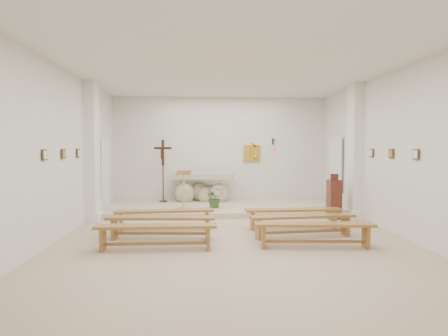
{
  "coord_description": "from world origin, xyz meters",
  "views": [
    {
      "loc": [
        -0.63,
        -8.2,
        1.86
      ],
      "look_at": [
        -0.07,
        1.6,
        1.34
      ],
      "focal_mm": 32.0,
      "sensor_mm": 36.0,
      "label": 1
    }
  ],
  "objects": [
    {
      "name": "crucifix_stand",
      "position": [
        -1.82,
        4.3,
        1.27
      ],
      "size": [
        0.56,
        0.26,
        1.94
      ],
      "rotation": [
        0.0,
        0.0,
        -0.36
      ],
      "color": "#3D1C13",
      "rests_on": "sanctuary_platform"
    },
    {
      "name": "station_frame_right_rear",
      "position": [
        3.47,
        1.2,
        1.72
      ],
      "size": [
        0.03,
        0.2,
        0.2
      ],
      "primitive_type": "cube",
      "color": "#42321D",
      "rests_on": "wall_right"
    },
    {
      "name": "radiator_left",
      "position": [
        -3.43,
        2.7,
        0.27
      ],
      "size": [
        0.1,
        0.85,
        0.52
      ],
      "primitive_type": "cube",
      "color": "silver",
      "rests_on": "ground"
    },
    {
      "name": "bench_left_third",
      "position": [
        -1.45,
        -1.03,
        0.35
      ],
      "size": [
        2.19,
        0.36,
        0.46
      ],
      "rotation": [
        0.0,
        0.0,
        0.0
      ],
      "color": "brown",
      "rests_on": "ground"
    },
    {
      "name": "wall_back",
      "position": [
        0.0,
        4.99,
        1.75
      ],
      "size": [
        7.0,
        0.02,
        3.5
      ],
      "primitive_type": "cube",
      "color": "silver",
      "rests_on": "ground"
    },
    {
      "name": "sanctuary_lamp",
      "position": [
        1.75,
        4.71,
        1.81
      ],
      "size": [
        0.11,
        0.36,
        0.44
      ],
      "color": "black",
      "rests_on": "wall_back"
    },
    {
      "name": "station_frame_left_rear",
      "position": [
        -3.47,
        1.2,
        1.72
      ],
      "size": [
        0.03,
        0.2,
        0.2
      ],
      "primitive_type": "cube",
      "color": "#42321D",
      "rests_on": "wall_left"
    },
    {
      "name": "station_frame_left_front",
      "position": [
        -3.47,
        -0.8,
        1.72
      ],
      "size": [
        0.03,
        0.2,
        0.2
      ],
      "primitive_type": "cube",
      "color": "#42321D",
      "rests_on": "wall_left"
    },
    {
      "name": "wall_right",
      "position": [
        3.49,
        0.0,
        1.75
      ],
      "size": [
        0.02,
        10.0,
        3.5
      ],
      "primitive_type": "cube",
      "color": "silver",
      "rests_on": "ground"
    },
    {
      "name": "gold_wall_relief",
      "position": [
        1.05,
        4.96,
        1.65
      ],
      "size": [
        0.55,
        0.04,
        0.55
      ],
      "primitive_type": "cube",
      "color": "gold",
      "rests_on": "wall_back"
    },
    {
      "name": "station_frame_right_mid",
      "position": [
        3.47,
        0.2,
        1.72
      ],
      "size": [
        0.03,
        0.2,
        0.2
      ],
      "primitive_type": "cube",
      "color": "#42321D",
      "rests_on": "wall_right"
    },
    {
      "name": "altar",
      "position": [
        -0.59,
        4.4,
        0.53
      ],
      "size": [
        1.98,
        0.98,
        0.98
      ],
      "rotation": [
        0.0,
        0.0,
        -0.13
      ],
      "color": "beige",
      "rests_on": "sanctuary_platform"
    },
    {
      "name": "bench_right_third",
      "position": [
        1.45,
        -1.03,
        0.35
      ],
      "size": [
        2.2,
        0.51,
        0.46
      ],
      "rotation": [
        0.0,
        0.0,
        -0.07
      ],
      "color": "brown",
      "rests_on": "ground"
    },
    {
      "name": "donation_pedestal",
      "position": [
        2.81,
        1.9,
        0.52
      ],
      "size": [
        0.33,
        0.33,
        1.17
      ],
      "rotation": [
        0.0,
        0.0,
        0.07
      ],
      "color": "#4F2516",
      "rests_on": "ground"
    },
    {
      "name": "station_frame_left_mid",
      "position": [
        -3.47,
        0.2,
        1.72
      ],
      "size": [
        0.03,
        0.2,
        0.2
      ],
      "primitive_type": "cube",
      "color": "#42321D",
      "rests_on": "wall_left"
    },
    {
      "name": "wall_left",
      "position": [
        -3.49,
        0.0,
        1.75
      ],
      "size": [
        0.02,
        10.0,
        3.5
      ],
      "primitive_type": "cube",
      "color": "silver",
      "rests_on": "ground"
    },
    {
      "name": "pilaster_right",
      "position": [
        3.37,
        2.0,
        1.75
      ],
      "size": [
        0.26,
        0.55,
        3.5
      ],
      "primitive_type": "cube",
      "color": "white",
      "rests_on": "ground"
    },
    {
      "name": "ceiling",
      "position": [
        0.0,
        0.0,
        3.49
      ],
      "size": [
        7.0,
        10.0,
        0.02
      ],
      "primitive_type": "cube",
      "color": "silver",
      "rests_on": "wall_back"
    },
    {
      "name": "pilaster_left",
      "position": [
        -3.37,
        2.0,
        1.75
      ],
      "size": [
        0.26,
        0.55,
        3.5
      ],
      "primitive_type": "cube",
      "color": "white",
      "rests_on": "ground"
    },
    {
      "name": "potted_plant",
      "position": [
        -0.25,
        3.0,
        0.43
      ],
      "size": [
        0.64,
        0.61,
        0.57
      ],
      "primitive_type": "imported",
      "rotation": [
        0.0,
        0.0,
        0.42
      ],
      "color": "#305020",
      "rests_on": "sanctuary_platform"
    },
    {
      "name": "lectern",
      "position": [
        -1.12,
        2.85,
        0.7
      ],
      "size": [
        0.45,
        0.4,
        1.12
      ],
      "rotation": [
        0.0,
        0.0,
        0.17
      ],
      "color": "tan",
      "rests_on": "sanctuary_platform"
    },
    {
      "name": "sanctuary_platform",
      "position": [
        0.0,
        3.5,
        0.07
      ],
      "size": [
        6.98,
        3.0,
        0.15
      ],
      "primitive_type": "cube",
      "color": "beige",
      "rests_on": "ground"
    },
    {
      "name": "bench_left_second",
      "position": [
        -1.45,
        -0.17,
        0.35
      ],
      "size": [
        2.2,
        0.51,
        0.46
      ],
      "rotation": [
        0.0,
        0.0,
        -0.08
      ],
      "color": "brown",
      "rests_on": "ground"
    },
    {
      "name": "bench_left_front",
      "position": [
        -1.45,
        0.68,
        0.35
      ],
      "size": [
        2.21,
        0.54,
        0.46
      ],
      "rotation": [
        0.0,
        0.0,
        0.09
      ],
      "color": "brown",
      "rests_on": "ground"
    },
    {
      "name": "radiator_right",
      "position": [
        3.43,
        2.7,
        0.27
      ],
      "size": [
        0.1,
        0.85,
        0.52
      ],
      "primitive_type": "cube",
      "color": "silver",
      "rests_on": "ground"
    },
    {
      "name": "bench_right_front",
      "position": [
        1.45,
        0.68,
        0.35
      ],
      "size": [
        2.2,
        0.43,
        0.46
      ],
      "rotation": [
        0.0,
        0.0,
        0.04
      ],
      "color": "brown",
      "rests_on": "ground"
    },
    {
      "name": "ground",
      "position": [
        0.0,
        0.0,
        0.0
      ],
      "size": [
        7.0,
        10.0,
        0.0
      ],
      "primitive_type": "cube",
      "color": "tan",
      "rests_on": "ground"
    },
    {
      "name": "bench_right_second",
      "position": [
        1.45,
        -0.17,
        0.35
      ],
      "size": [
        2.21,
        0.59,
        0.46
      ],
      "rotation": [
        0.0,
        0.0,
        0.11
      ],
      "color": "brown",
      "rests_on": "ground"
    },
    {
      "name": "station_frame_right_front",
      "position": [
        3.47,
        -0.8,
        1.72
      ],
      "size": [
        0.03,
        0.2,
        0.2
      ],
      "primitive_type": "cube",
      "color": "#42321D",
      "rests_on": "wall_right"
    }
  ]
}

